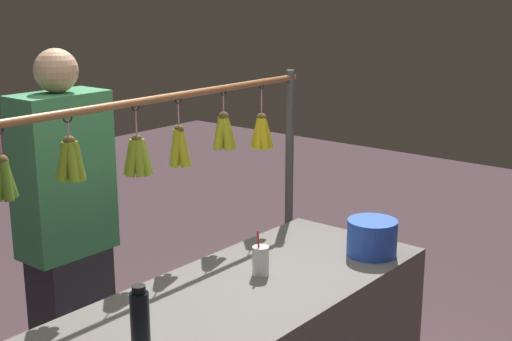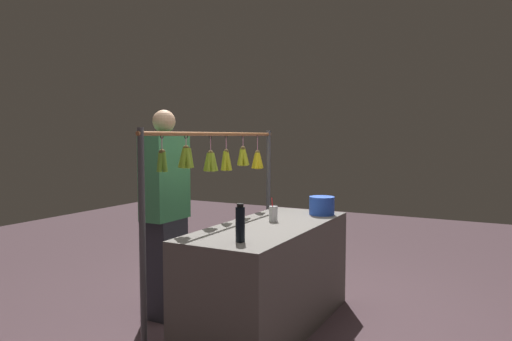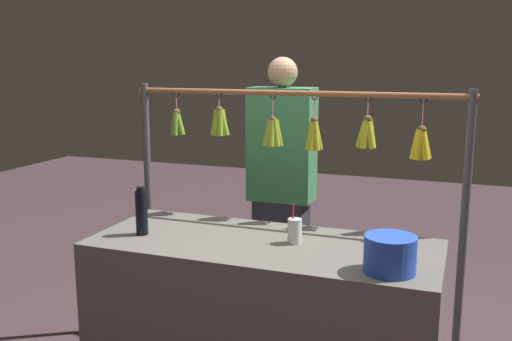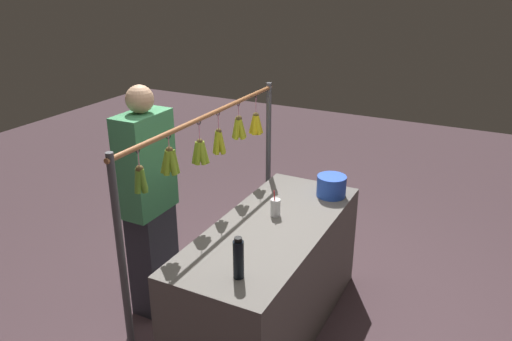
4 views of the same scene
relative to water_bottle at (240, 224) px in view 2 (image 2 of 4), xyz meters
name	(u,v)px [view 2 (image 2 of 4)]	position (x,y,z in m)	size (l,w,h in m)	color
ground_plane	(269,327)	(-0.65, -0.10, -0.97)	(12.00, 12.00, 0.00)	#48343A
market_counter	(269,276)	(-0.65, -0.10, -0.55)	(1.77, 0.73, 0.84)	#66605B
display_rack	(219,182)	(-0.66, -0.58, 0.20)	(1.97, 0.13, 1.61)	#4C4C51
water_bottle	(240,224)	(0.00, 0.00, 0.00)	(0.06, 0.06, 0.26)	black
blue_bucket	(322,206)	(-1.31, 0.10, -0.04)	(0.23, 0.23, 0.16)	blue
drink_cup	(273,214)	(-0.80, -0.14, -0.06)	(0.07, 0.07, 0.20)	silver
vendor_person	(165,215)	(-0.45, -1.00, -0.09)	(0.42, 0.23, 1.78)	#2D2D38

